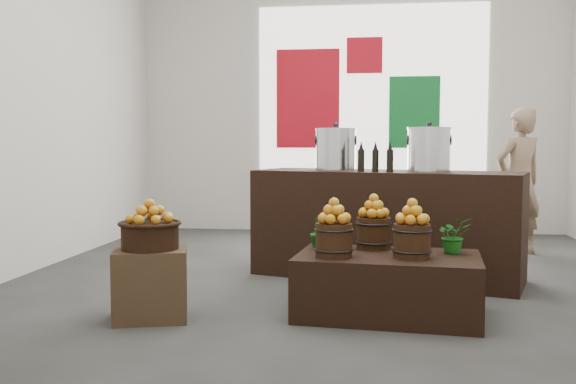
# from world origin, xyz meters

# --- Properties ---
(ground) EXTENTS (7.00, 7.00, 0.00)m
(ground) POSITION_xyz_m (0.00, 0.00, 0.00)
(ground) COLOR #3E3E3B
(ground) RESTS_ON ground
(back_wall) EXTENTS (6.00, 0.04, 4.00)m
(back_wall) POSITION_xyz_m (0.00, 3.50, 2.00)
(back_wall) COLOR beige
(back_wall) RESTS_ON ground
(back_opening) EXTENTS (3.20, 0.02, 2.40)m
(back_opening) POSITION_xyz_m (0.30, 3.48, 2.00)
(back_opening) COLOR white
(back_opening) RESTS_ON back_wall
(deco_red_left) EXTENTS (0.90, 0.04, 1.40)m
(deco_red_left) POSITION_xyz_m (-0.60, 3.47, 1.90)
(deco_red_left) COLOR #B10D1A
(deco_red_left) RESTS_ON back_wall
(deco_green_right) EXTENTS (0.70, 0.04, 1.00)m
(deco_green_right) POSITION_xyz_m (0.90, 3.47, 1.70)
(deco_green_right) COLOR #0F6627
(deco_green_right) RESTS_ON back_wall
(deco_red_upper) EXTENTS (0.50, 0.04, 0.50)m
(deco_red_upper) POSITION_xyz_m (0.20, 3.47, 2.50)
(deco_red_upper) COLOR #B10D1A
(deco_red_upper) RESTS_ON back_wall
(crate) EXTENTS (0.60, 0.54, 0.51)m
(crate) POSITION_xyz_m (-1.26, -1.36, 0.25)
(crate) COLOR brown
(crate) RESTS_ON ground
(wicker_basket) EXTENTS (0.41, 0.41, 0.18)m
(wicker_basket) POSITION_xyz_m (-1.26, -1.36, 0.60)
(wicker_basket) COLOR black
(wicker_basket) RESTS_ON crate
(apples_in_basket) EXTENTS (0.32, 0.32, 0.17)m
(apples_in_basket) POSITION_xyz_m (-1.26, -1.36, 0.78)
(apples_in_basket) COLOR #A6050B
(apples_in_basket) RESTS_ON wicker_basket
(display_table) EXTENTS (1.38, 0.93, 0.45)m
(display_table) POSITION_xyz_m (0.42, -1.06, 0.23)
(display_table) COLOR black
(display_table) RESTS_ON ground
(apple_bucket_front_left) EXTENTS (0.26, 0.26, 0.24)m
(apple_bucket_front_left) POSITION_xyz_m (0.04, -1.20, 0.57)
(apple_bucket_front_left) COLOR #351B0E
(apple_bucket_front_left) RESTS_ON display_table
(apples_in_bucket_front_left) EXTENTS (0.20, 0.20, 0.18)m
(apples_in_bucket_front_left) POSITION_xyz_m (0.04, -1.20, 0.78)
(apples_in_bucket_front_left) COLOR #A6050B
(apples_in_bucket_front_left) RESTS_ON apple_bucket_front_left
(apple_bucket_front_right) EXTENTS (0.26, 0.26, 0.24)m
(apple_bucket_front_right) POSITION_xyz_m (0.58, -1.18, 0.57)
(apple_bucket_front_right) COLOR #351B0E
(apple_bucket_front_right) RESTS_ON display_table
(apples_in_bucket_front_right) EXTENTS (0.20, 0.20, 0.18)m
(apples_in_bucket_front_right) POSITION_xyz_m (0.58, -1.18, 0.78)
(apples_in_bucket_front_right) COLOR #A6050B
(apples_in_bucket_front_right) RESTS_ON apple_bucket_front_right
(apple_bucket_rear) EXTENTS (0.26, 0.26, 0.24)m
(apple_bucket_rear) POSITION_xyz_m (0.32, -0.81, 0.57)
(apple_bucket_rear) COLOR #351B0E
(apple_bucket_rear) RESTS_ON display_table
(apples_in_bucket_rear) EXTENTS (0.20, 0.20, 0.18)m
(apples_in_bucket_rear) POSITION_xyz_m (0.32, -0.81, 0.78)
(apples_in_bucket_rear) COLOR #A6050B
(apples_in_bucket_rear) RESTS_ON apple_bucket_rear
(herb_garnish_right) EXTENTS (0.29, 0.27, 0.27)m
(herb_garnish_right) POSITION_xyz_m (0.90, -0.94, 0.59)
(herb_garnish_right) COLOR #125814
(herb_garnish_right) RESTS_ON display_table
(herb_garnish_left) EXTENTS (0.17, 0.14, 0.26)m
(herb_garnish_left) POSITION_xyz_m (-0.09, -0.86, 0.58)
(herb_garnish_left) COLOR #125814
(herb_garnish_left) RESTS_ON display_table
(counter) EXTENTS (2.58, 1.48, 1.00)m
(counter) POSITION_xyz_m (0.44, 0.30, 0.50)
(counter) COLOR black
(counter) RESTS_ON ground
(stock_pot_left) EXTENTS (0.38, 0.38, 0.38)m
(stock_pot_left) POSITION_xyz_m (-0.04, 0.45, 1.19)
(stock_pot_left) COLOR silver
(stock_pot_left) RESTS_ON counter
(stock_pot_center) EXTENTS (0.38, 0.38, 0.38)m
(stock_pot_center) POSITION_xyz_m (0.81, 0.18, 1.19)
(stock_pot_center) COLOR silver
(stock_pot_center) RESTS_ON counter
(oil_cruets) EXTENTS (0.28, 0.14, 0.28)m
(oil_cruets) POSITION_xyz_m (0.37, 0.06, 1.14)
(oil_cruets) COLOR black
(oil_cruets) RESTS_ON counter
(shopper) EXTENTS (0.72, 0.64, 1.66)m
(shopper) POSITION_xyz_m (1.96, 1.78, 0.83)
(shopper) COLOR #8C6F55
(shopper) RESTS_ON ground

